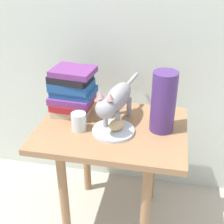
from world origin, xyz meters
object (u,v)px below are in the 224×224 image
bread_roll (116,125)px  cat (116,100)px  candle_jar (79,122)px  plate (113,130)px  green_vase (163,102)px  side_table (112,144)px  book_stack (72,92)px

bread_roll → cat: size_ratio=0.17×
candle_jar → plate: bearing=3.7°
plate → green_vase: size_ratio=0.68×
side_table → plate: 0.12m
plate → book_stack: 0.29m
plate → cat: cat is taller
bread_roll → green_vase: 0.24m
book_stack → plate: bearing=-29.7°
side_table → candle_jar: 0.21m
bread_roll → green_vase: bearing=18.2°
bread_roll → candle_jar: (-0.18, -0.01, -0.00)m
book_stack → side_table: bearing=-22.6°
green_vase → candle_jar: size_ratio=3.37×
side_table → green_vase: (0.23, 0.02, 0.25)m
side_table → green_vase: bearing=6.0°
cat → plate: bearing=-88.8°
side_table → book_stack: 0.33m
side_table → green_vase: green_vase is taller
side_table → green_vase: 0.34m
side_table → book_stack: (-0.22, 0.09, 0.22)m
side_table → bread_roll: bread_roll is taller
bread_roll → candle_jar: candle_jar is taller
plate → cat: 0.14m
candle_jar → cat: bearing=25.7°
book_stack → green_vase: green_vase is taller
green_vase → candle_jar: bearing=-168.4°
plate → candle_jar: bearing=-176.3°
book_stack → candle_jar: size_ratio=2.84×
side_table → cat: 0.24m
bread_roll → plate: bearing=-177.2°
cat → green_vase: (0.22, 0.00, 0.01)m
plate → green_vase: green_vase is taller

